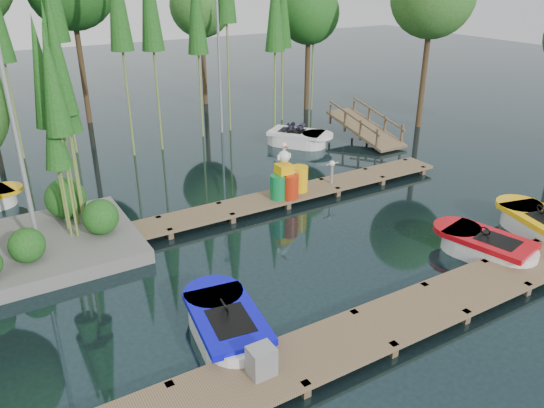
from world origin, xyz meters
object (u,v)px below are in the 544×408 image
utility_cabinet (261,361)px  boat_blue (227,326)px  drum_cluster (285,181)px  yellow_barrel (299,179)px  boat_red (486,247)px

utility_cabinet → boat_blue: bearing=87.2°
utility_cabinet → drum_cluster: bearing=54.8°
drum_cluster → yellow_barrel: bearing=12.8°
boat_blue → boat_red: (7.58, -0.52, -0.01)m
utility_cabinet → yellow_barrel: 8.89m
boat_red → yellow_barrel: size_ratio=3.60×
yellow_barrel → drum_cluster: 0.68m
boat_blue → utility_cabinet: bearing=-84.8°
boat_blue → utility_cabinet: 1.66m
boat_red → drum_cluster: drum_cluster is taller
boat_blue → yellow_barrel: (5.41, 5.37, 0.44)m
boat_red → utility_cabinet: (-7.66, -1.11, 0.31)m
boat_red → boat_blue: bearing=162.6°
boat_red → yellow_barrel: yellow_barrel is taller
boat_blue → utility_cabinet: size_ratio=5.29×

